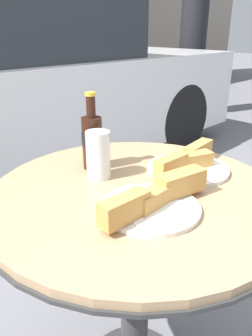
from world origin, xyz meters
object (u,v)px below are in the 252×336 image
Objects in this scene: lunch_plate_near at (154,200)px; pedestrian at (193,43)px; lunch_plate_far at (188,164)px; drinking_glass at (98,157)px; bistro_table at (136,233)px; parked_car at (17,92)px; cola_bottle_left at (92,139)px.

pedestrian reaches higher than lunch_plate_near.
drinking_glass is at bearing 145.65° from lunch_plate_far.
pedestrian is (3.22, 1.94, 0.16)m from drinking_glass.
parked_car reaches higher than bistro_table.
pedestrian is at bearing 33.75° from lunch_plate_near.
cola_bottle_left is 0.30m from lunch_plate_far.
cola_bottle_left reaches higher than bistro_table.
parked_car is (0.49, 2.04, -0.11)m from lunch_plate_far.
cola_bottle_left is at bearing 86.36° from bistro_table.
pedestrian is at bearing 34.89° from lunch_plate_far.
bistro_table is 0.26m from lunch_plate_far.
lunch_plate_far is 2.11m from parked_car.
lunch_plate_far reaches higher than bistro_table.
cola_bottle_left is 0.79× the size of lunch_plate_far.
bistro_table is 5.84× the size of drinking_glass.
cola_bottle_left is (0.01, 0.20, 0.23)m from bistro_table.
cola_bottle_left is at bearing -110.54° from parked_car.
parked_car is at bearing 69.23° from drinking_glass.
drinking_glass is 0.08× the size of pedestrian.
bistro_table is 0.31m from cola_bottle_left.
drinking_glass is at bearing -116.59° from cola_bottle_left.
drinking_glass is 0.04× the size of parked_car.
lunch_plate_far is at bearing -34.35° from drinking_glass.
cola_bottle_left reaches higher than drinking_glass.
lunch_plate_near is 0.20× the size of pedestrian.
parked_car is 2.30× the size of pedestrian.
parked_car is at bearing 69.46° from cola_bottle_left.
bistro_table is 3.82m from pedestrian.
drinking_glass reaches higher than bistro_table.
lunch_plate_near is at bearing -146.25° from pedestrian.
pedestrian is (3.00, 2.09, 0.20)m from lunch_plate_far.
lunch_plate_near is at bearing -96.60° from drinking_glass.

